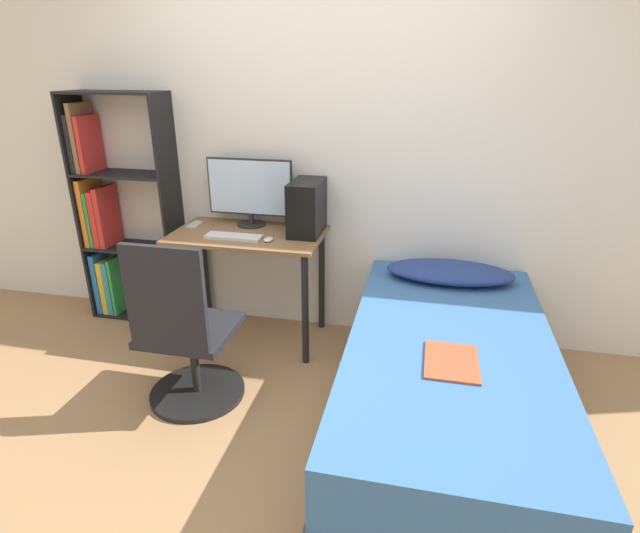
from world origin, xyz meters
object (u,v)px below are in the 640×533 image
at_px(bookshelf, 113,220).
at_px(keyboard, 234,237).
at_px(office_chair, 187,344).
at_px(pc_tower, 307,207).
at_px(bed, 446,386).
at_px(monitor, 250,190).

height_order(bookshelf, keyboard, bookshelf).
distance_m(office_chair, pc_tower, 1.15).
bearing_deg(bed, bookshelf, 160.25).
xyz_separation_m(bookshelf, pc_tower, (1.48, -0.05, 0.20)).
relative_size(office_chair, bed, 0.50).
bearing_deg(office_chair, pc_tower, 61.85).
xyz_separation_m(office_chair, bed, (1.41, 0.07, -0.11)).
relative_size(bookshelf, keyboard, 4.52).
xyz_separation_m(bed, pc_tower, (-0.93, 0.81, 0.68)).
bearing_deg(bookshelf, bed, -19.75).
bearing_deg(monitor, pc_tower, -11.27).
xyz_separation_m(office_chair, pc_tower, (0.47, 0.88, 0.57)).
relative_size(monitor, pc_tower, 1.69).
distance_m(bed, monitor, 1.79).
bearing_deg(keyboard, pc_tower, 26.46).
distance_m(office_chair, keyboard, 0.78).
height_order(bookshelf, bed, bookshelf).
distance_m(keyboard, pc_tower, 0.51).
bearing_deg(bed, pc_tower, 138.95).
distance_m(bed, pc_tower, 1.41).
relative_size(bed, monitor, 3.40).
height_order(monitor, pc_tower, monitor).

